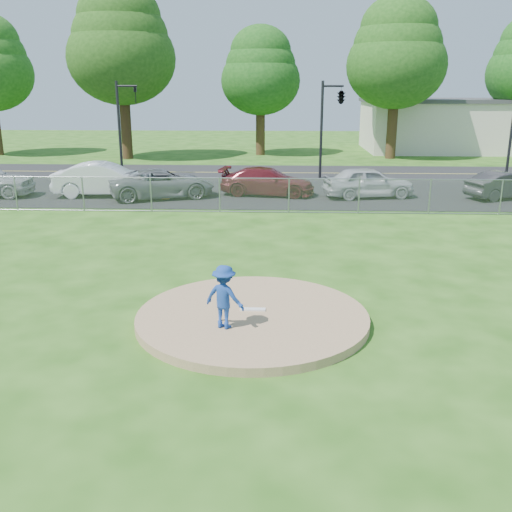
{
  "coord_description": "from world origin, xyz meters",
  "views": [
    {
      "loc": [
        0.6,
        -12.31,
        5.26
      ],
      "look_at": [
        0.0,
        2.0,
        1.0
      ],
      "focal_mm": 40.0,
      "sensor_mm": 36.0,
      "label": 1
    }
  ],
  "objects_px": {
    "commercial_building": "(462,125)",
    "parked_car_white": "(106,179)",
    "tree_right": "(397,52)",
    "tree_center": "(261,70)",
    "pitcher": "(224,297)",
    "parked_car_darkred": "(267,181)",
    "parked_car_pearl": "(368,182)",
    "tree_left": "(121,44)",
    "traffic_signal_center": "(339,98)",
    "traffic_cone": "(166,191)",
    "traffic_signal_left": "(123,120)",
    "parked_car_gray": "(162,183)",
    "parked_car_charcoal": "(506,185)"
  },
  "relations": [
    {
      "from": "tree_left",
      "to": "traffic_signal_left",
      "type": "bearing_deg",
      "value": -76.04
    },
    {
      "from": "tree_left",
      "to": "traffic_signal_left",
      "type": "height_order",
      "value": "tree_left"
    },
    {
      "from": "tree_right",
      "to": "parked_car_white",
      "type": "bearing_deg",
      "value": -136.13
    },
    {
      "from": "tree_center",
      "to": "parked_car_pearl",
      "type": "relative_size",
      "value": 2.24
    },
    {
      "from": "parked_car_darkred",
      "to": "pitcher",
      "type": "bearing_deg",
      "value": -173.29
    },
    {
      "from": "parked_car_gray",
      "to": "commercial_building",
      "type": "bearing_deg",
      "value": -63.43
    },
    {
      "from": "parked_car_gray",
      "to": "parked_car_charcoal",
      "type": "relative_size",
      "value": 1.28
    },
    {
      "from": "traffic_cone",
      "to": "parked_car_gray",
      "type": "relative_size",
      "value": 0.15
    },
    {
      "from": "tree_center",
      "to": "parked_car_gray",
      "type": "distance_m",
      "value": 20.06
    },
    {
      "from": "tree_center",
      "to": "parked_car_white",
      "type": "height_order",
      "value": "tree_center"
    },
    {
      "from": "traffic_signal_left",
      "to": "pitcher",
      "type": "distance_m",
      "value": 24.36
    },
    {
      "from": "traffic_signal_left",
      "to": "traffic_signal_center",
      "type": "bearing_deg",
      "value": -0.0
    },
    {
      "from": "traffic_signal_center",
      "to": "tree_center",
      "type": "bearing_deg",
      "value": 112.49
    },
    {
      "from": "commercial_building",
      "to": "tree_right",
      "type": "height_order",
      "value": "tree_right"
    },
    {
      "from": "tree_center",
      "to": "traffic_cone",
      "type": "relative_size",
      "value": 12.56
    },
    {
      "from": "parked_car_white",
      "to": "tree_left",
      "type": "bearing_deg",
      "value": 6.31
    },
    {
      "from": "traffic_signal_left",
      "to": "parked_car_pearl",
      "type": "height_order",
      "value": "traffic_signal_left"
    },
    {
      "from": "traffic_signal_left",
      "to": "pitcher",
      "type": "bearing_deg",
      "value": -70.23
    },
    {
      "from": "commercial_building",
      "to": "tree_left",
      "type": "relative_size",
      "value": 1.31
    },
    {
      "from": "parked_car_white",
      "to": "parked_car_gray",
      "type": "relative_size",
      "value": 0.99
    },
    {
      "from": "parked_car_pearl",
      "to": "parked_car_white",
      "type": "bearing_deg",
      "value": 79.93
    },
    {
      "from": "traffic_cone",
      "to": "pitcher",
      "type": "bearing_deg",
      "value": -74.45
    },
    {
      "from": "pitcher",
      "to": "traffic_cone",
      "type": "bearing_deg",
      "value": -50.31
    },
    {
      "from": "commercial_building",
      "to": "parked_car_darkred",
      "type": "height_order",
      "value": "commercial_building"
    },
    {
      "from": "pitcher",
      "to": "parked_car_darkred",
      "type": "relative_size",
      "value": 0.3
    },
    {
      "from": "tree_right",
      "to": "traffic_signal_center",
      "type": "height_order",
      "value": "tree_right"
    },
    {
      "from": "commercial_building",
      "to": "traffic_signal_center",
      "type": "distance_m",
      "value": 20.17
    },
    {
      "from": "parked_car_pearl",
      "to": "tree_left",
      "type": "bearing_deg",
      "value": 35.46
    },
    {
      "from": "tree_center",
      "to": "traffic_signal_center",
      "type": "xyz_separation_m",
      "value": [
        4.97,
        -12.0,
        -1.86
      ]
    },
    {
      "from": "tree_left",
      "to": "parked_car_gray",
      "type": "xyz_separation_m",
      "value": [
        5.83,
        -15.76,
        -7.52
      ]
    },
    {
      "from": "tree_right",
      "to": "parked_car_white",
      "type": "height_order",
      "value": "tree_right"
    },
    {
      "from": "traffic_cone",
      "to": "parked_car_white",
      "type": "height_order",
      "value": "parked_car_white"
    },
    {
      "from": "tree_center",
      "to": "traffic_signal_center",
      "type": "relative_size",
      "value": 1.76
    },
    {
      "from": "parked_car_darkred",
      "to": "traffic_signal_left",
      "type": "bearing_deg",
      "value": 64.85
    },
    {
      "from": "commercial_building",
      "to": "parked_car_darkred",
      "type": "xyz_separation_m",
      "value": [
        -16.03,
        -21.83,
        -1.46
      ]
    },
    {
      "from": "commercial_building",
      "to": "parked_car_white",
      "type": "xyz_separation_m",
      "value": [
        -24.07,
        -22.41,
        -1.32
      ]
    },
    {
      "from": "traffic_signal_center",
      "to": "tree_left",
      "type": "bearing_deg",
      "value": 148.98
    },
    {
      "from": "traffic_signal_left",
      "to": "parked_car_gray",
      "type": "distance_m",
      "value": 8.1
    },
    {
      "from": "commercial_building",
      "to": "parked_car_charcoal",
      "type": "height_order",
      "value": "commercial_building"
    },
    {
      "from": "commercial_building",
      "to": "tree_right",
      "type": "relative_size",
      "value": 1.41
    },
    {
      "from": "commercial_building",
      "to": "pitcher",
      "type": "relative_size",
      "value": 11.59
    },
    {
      "from": "tree_center",
      "to": "traffic_cone",
      "type": "height_order",
      "value": "tree_center"
    },
    {
      "from": "traffic_signal_left",
      "to": "parked_car_darkred",
      "type": "xyz_separation_m",
      "value": [
        8.74,
        -5.83,
        -2.67
      ]
    },
    {
      "from": "traffic_signal_center",
      "to": "parked_car_pearl",
      "type": "relative_size",
      "value": 1.27
    },
    {
      "from": "commercial_building",
      "to": "traffic_signal_left",
      "type": "xyz_separation_m",
      "value": [
        -24.76,
        -16.0,
        1.2
      ]
    },
    {
      "from": "tree_left",
      "to": "parked_car_white",
      "type": "distance_m",
      "value": 17.35
    },
    {
      "from": "traffic_signal_center",
      "to": "pitcher",
      "type": "bearing_deg",
      "value": -101.25
    },
    {
      "from": "tree_left",
      "to": "parked_car_pearl",
      "type": "bearing_deg",
      "value": -43.68
    },
    {
      "from": "pitcher",
      "to": "parked_car_charcoal",
      "type": "relative_size",
      "value": 0.36
    },
    {
      "from": "traffic_cone",
      "to": "parked_car_pearl",
      "type": "distance_m",
      "value": 9.95
    }
  ]
}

